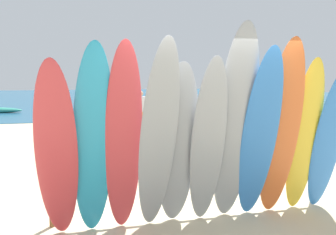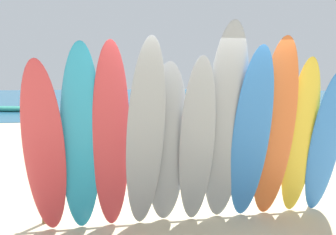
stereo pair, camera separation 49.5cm
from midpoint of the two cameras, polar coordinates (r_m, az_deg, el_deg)
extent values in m
plane|color=beige|center=(19.31, -6.41, 0.28)|extent=(60.00, 60.00, 0.00)
cube|color=#235B7F|center=(37.11, -8.70, 3.18)|extent=(60.00, 40.00, 0.02)
cylinder|color=brown|center=(5.44, -16.08, -12.26)|extent=(0.07, 0.07, 0.64)
cylinder|color=brown|center=(6.52, 23.48, -9.42)|extent=(0.07, 0.07, 0.64)
cylinder|color=brown|center=(5.55, 5.69, -8.20)|extent=(4.23, 0.06, 0.06)
ellipsoid|color=#D13D42|center=(4.69, -15.68, -5.08)|extent=(0.56, 0.79, 2.25)
ellipsoid|color=#289EC6|center=(4.70, -10.35, -3.65)|extent=(0.56, 0.67, 2.45)
ellipsoid|color=#D13D42|center=(4.71, -5.81, -3.42)|extent=(0.48, 0.67, 2.48)
ellipsoid|color=#999EA3|center=(4.65, -0.49, -3.31)|extent=(0.55, 0.90, 2.51)
ellipsoid|color=#999EA3|center=(4.92, 2.69, -4.43)|extent=(0.57, 0.64, 2.23)
ellipsoid|color=#999EA3|center=(4.91, 7.38, -4.08)|extent=(0.52, 0.77, 2.30)
ellipsoid|color=#999EA3|center=(5.02, 11.61, -1.46)|extent=(0.63, 0.84, 2.73)
ellipsoid|color=#337AD1|center=(5.16, 15.37, -2.98)|extent=(0.58, 0.85, 2.44)
ellipsoid|color=orange|center=(5.40, 18.66, -1.99)|extent=(0.61, 0.68, 2.57)
ellipsoid|color=yellow|center=(5.71, 22.07, -2.99)|extent=(0.51, 0.60, 2.31)
ellipsoid|color=#337AD1|center=(5.90, 25.30, -3.78)|extent=(0.49, 0.61, 2.12)
cylinder|color=tan|center=(13.33, -1.87, -0.81)|extent=(0.11, 0.11, 0.74)
cylinder|color=tan|center=(13.36, -0.57, -0.79)|extent=(0.11, 0.11, 0.74)
cube|color=orange|center=(13.31, -1.22, 0.52)|extent=(0.40, 0.24, 0.18)
cube|color=silver|center=(13.28, -1.23, 2.02)|extent=(0.39, 0.23, 0.58)
sphere|color=tan|center=(13.26, -1.23, 3.71)|extent=(0.21, 0.21, 0.21)
cylinder|color=tan|center=(13.26, -2.28, 2.14)|extent=(0.09, 0.09, 0.51)
cylinder|color=tan|center=(13.30, -0.18, 2.16)|extent=(0.09, 0.09, 0.51)
cylinder|color=#9E704C|center=(8.43, -8.59, -4.93)|extent=(0.12, 0.12, 0.79)
cylinder|color=#9E704C|center=(8.52, -10.71, -4.85)|extent=(0.12, 0.12, 0.79)
cube|color=black|center=(8.42, -9.70, -2.68)|extent=(0.42, 0.26, 0.19)
cube|color=black|center=(8.37, -9.74, -0.16)|extent=(0.45, 0.33, 0.62)
sphere|color=#9E704C|center=(8.33, -9.80, 2.71)|extent=(0.22, 0.22, 0.22)
cylinder|color=#9E704C|center=(8.29, -8.03, 0.05)|extent=(0.10, 0.10, 0.55)
cylinder|color=#9E704C|center=(8.44, -11.44, 0.10)|extent=(0.10, 0.10, 0.55)
cylinder|color=#9E704C|center=(12.37, 5.33, -1.16)|extent=(0.13, 0.13, 0.84)
cylinder|color=#9E704C|center=(12.05, 5.81, -1.37)|extent=(0.13, 0.13, 0.84)
cube|color=orange|center=(12.17, 5.59, 0.38)|extent=(0.45, 0.28, 0.20)
cube|color=silver|center=(12.13, 5.61, 2.24)|extent=(0.23, 0.43, 0.66)
sphere|color=#9E704C|center=(12.11, 5.63, 4.35)|extent=(0.24, 0.24, 0.24)
cylinder|color=#9E704C|center=(12.40, 5.23, 2.50)|extent=(0.10, 0.10, 0.58)
cylinder|color=#9E704C|center=(11.87, 6.00, 2.32)|extent=(0.10, 0.10, 0.58)
cylinder|color=tan|center=(9.35, 3.53, -3.90)|extent=(0.11, 0.11, 0.74)
cylinder|color=tan|center=(9.50, 5.17, -3.76)|extent=(0.11, 0.11, 0.74)
cube|color=#B23399|center=(9.37, 4.37, -1.95)|extent=(0.40, 0.24, 0.18)
cube|color=#DB333D|center=(9.33, 4.39, 0.17)|extent=(0.42, 0.28, 0.58)
sphere|color=tan|center=(9.30, 4.41, 2.59)|extent=(0.21, 0.21, 0.21)
cylinder|color=tan|center=(9.22, 3.05, 0.30)|extent=(0.09, 0.09, 0.52)
cylinder|color=tan|center=(9.44, 5.71, 0.43)|extent=(0.09, 0.09, 0.52)
ellipsoid|color=teal|center=(23.11, -23.02, 1.20)|extent=(4.39, 1.87, 0.35)
camera|label=1|loc=(0.25, -87.95, 0.23)|focal=39.55mm
camera|label=2|loc=(0.25, 92.05, -0.23)|focal=39.55mm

